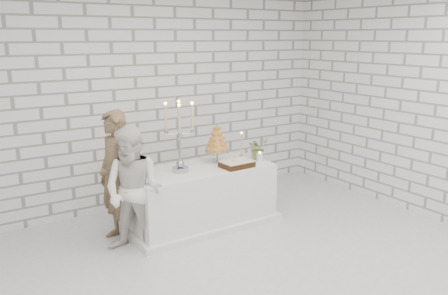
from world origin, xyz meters
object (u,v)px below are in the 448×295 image
at_px(candelabra, 179,136).
at_px(groom, 115,177).
at_px(bride, 134,191).
at_px(croquembouche, 217,143).
at_px(cake_table, 201,196).

bearing_deg(candelabra, groom, 169.54).
bearing_deg(candelabra, bride, -158.87).
relative_size(groom, croquembouche, 3.10).
bearing_deg(croquembouche, cake_table, -160.69).
height_order(candelabra, croquembouche, candelabra).
distance_m(cake_table, bride, 1.10).
relative_size(candelabra, croquembouche, 1.74).
distance_m(groom, candelabra, 0.88).
xyz_separation_m(bride, croquembouche, (1.32, 0.39, 0.29)).
height_order(bride, candelabra, candelabra).
relative_size(cake_table, groom, 1.16).
xyz_separation_m(cake_table, groom, (-1.06, 0.13, 0.40)).
bearing_deg(croquembouche, candelabra, -168.91).
distance_m(bride, candelabra, 0.90).
distance_m(groom, croquembouche, 1.39).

